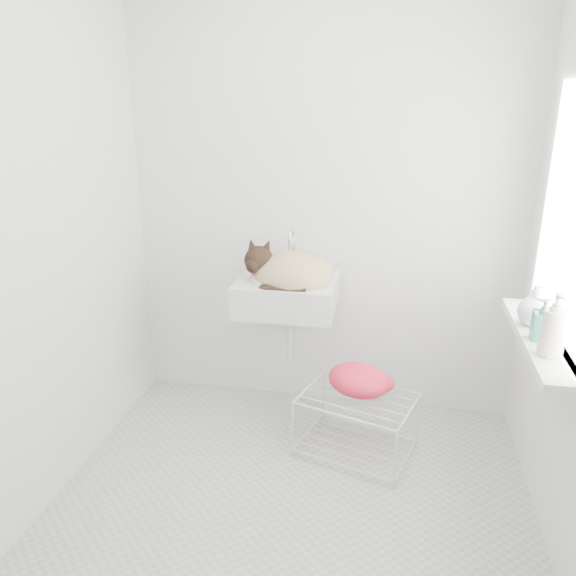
% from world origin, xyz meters
% --- Properties ---
extents(floor, '(2.20, 2.00, 0.02)m').
position_xyz_m(floor, '(0.00, 0.00, 0.00)').
color(floor, '#B5B5B6').
rests_on(floor, ground).
extents(back_wall, '(2.20, 0.02, 2.50)m').
position_xyz_m(back_wall, '(0.00, 1.00, 1.25)').
color(back_wall, white).
rests_on(back_wall, ground).
extents(left_wall, '(0.02, 2.00, 2.50)m').
position_xyz_m(left_wall, '(-1.10, 0.00, 1.25)').
color(left_wall, white).
rests_on(left_wall, ground).
extents(window_frame, '(0.04, 0.90, 1.10)m').
position_xyz_m(window_frame, '(1.07, 0.20, 1.35)').
color(window_frame, white).
rests_on(window_frame, right_wall).
extents(windowsill, '(0.16, 0.88, 0.04)m').
position_xyz_m(windowsill, '(1.01, 0.20, 0.83)').
color(windowsill, white).
rests_on(windowsill, right_wall).
extents(sink, '(0.53, 0.46, 0.21)m').
position_xyz_m(sink, '(-0.16, 0.74, 0.85)').
color(sink, silver).
rests_on(sink, back_wall).
extents(faucet, '(0.19, 0.13, 0.19)m').
position_xyz_m(faucet, '(-0.16, 0.92, 0.99)').
color(faucet, silver).
rests_on(faucet, sink).
extents(cat, '(0.51, 0.45, 0.29)m').
position_xyz_m(cat, '(-0.15, 0.72, 0.89)').
color(cat, '#D0BB7F').
rests_on(cat, sink).
extents(wire_rack, '(0.64, 0.53, 0.33)m').
position_xyz_m(wire_rack, '(0.26, 0.46, 0.15)').
color(wire_rack, silver).
rests_on(wire_rack, floor).
extents(towel, '(0.40, 0.37, 0.14)m').
position_xyz_m(towel, '(0.26, 0.51, 0.36)').
color(towel, '#EE3500').
rests_on(towel, wire_rack).
extents(bottle_a, '(0.09, 0.09, 0.21)m').
position_xyz_m(bottle_a, '(1.00, 0.01, 0.85)').
color(bottle_a, white).
rests_on(bottle_a, windowsill).
extents(bottle_b, '(0.09, 0.08, 0.18)m').
position_xyz_m(bottle_b, '(1.00, 0.15, 0.85)').
color(bottle_b, '#236D5D').
rests_on(bottle_b, windowsill).
extents(bottle_c, '(0.17, 0.17, 0.18)m').
position_xyz_m(bottle_c, '(1.00, 0.31, 0.85)').
color(bottle_c, white).
rests_on(bottle_c, windowsill).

